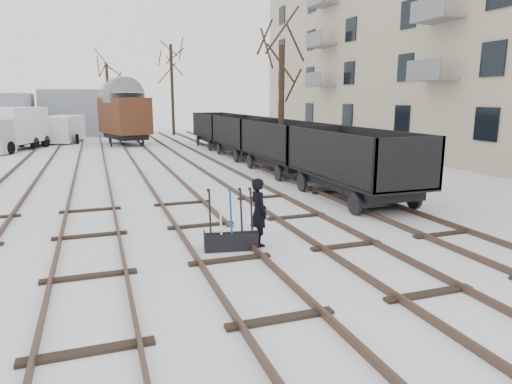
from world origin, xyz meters
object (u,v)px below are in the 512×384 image
(worker, at_px, (259,212))
(panel_van, at_px, (64,129))
(box_van_wagon, at_px, (124,114))
(ground_frame, at_px, (231,238))
(freight_wagon_a, at_px, (354,174))
(lorry, at_px, (13,129))

(worker, relative_size, panel_van, 0.32)
(worker, height_order, panel_van, panel_van)
(box_van_wagon, xyz_separation_m, panel_van, (-4.68, 3.47, -1.22))
(ground_frame, relative_size, freight_wagon_a, 0.24)
(box_van_wagon, height_order, lorry, box_van_wagon)
(panel_van, bearing_deg, lorry, -104.90)
(lorry, bearing_deg, worker, -48.38)
(freight_wagon_a, bearing_deg, worker, -142.78)
(ground_frame, xyz_separation_m, lorry, (-8.30, 25.56, 1.26))
(ground_frame, relative_size, lorry, 0.22)
(worker, distance_m, lorry, 27.03)
(worker, distance_m, box_van_wagon, 27.49)
(freight_wagon_a, relative_size, panel_van, 1.15)
(ground_frame, xyz_separation_m, freight_wagon_a, (5.75, 3.90, 0.67))
(ground_frame, relative_size, worker, 0.88)
(worker, bearing_deg, lorry, 12.66)
(lorry, bearing_deg, panel_van, 83.49)
(lorry, bearing_deg, ground_frame, -49.96)
(ground_frame, bearing_deg, box_van_wagon, 100.55)
(freight_wagon_a, bearing_deg, box_van_wagon, 105.21)
(worker, xyz_separation_m, box_van_wagon, (-1.42, 27.41, 1.51))
(lorry, xyz_separation_m, panel_van, (2.95, 5.42, -0.40))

